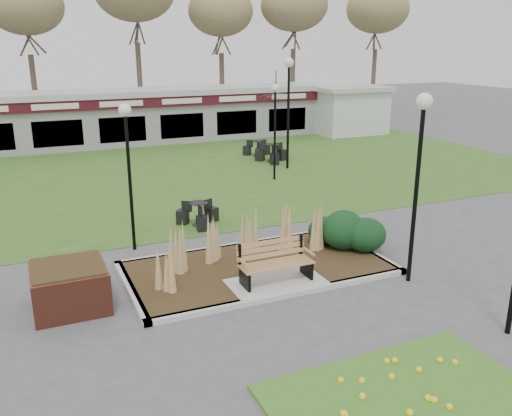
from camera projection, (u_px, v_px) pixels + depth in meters
name	position (u px, v px, depth m)	size (l,w,h in m)	color
ground	(279.00, 289.00, 12.28)	(100.00, 100.00, 0.00)	#515154
lawn	(154.00, 175.00, 22.77)	(34.00, 16.00, 0.02)	#355F1E
flower_bed	(412.00, 406.00, 8.24)	(4.20, 3.00, 0.16)	#2E6F1F
planting_bed	(301.00, 246.00, 13.84)	(6.75, 3.40, 1.27)	#352315
park_bench	(275.00, 261.00, 12.32)	(1.70, 0.66, 0.93)	#A6704B
brick_planter	(70.00, 287.00, 11.32)	(1.50, 1.50, 0.95)	brown
food_pavilion	(117.00, 117.00, 29.30)	(24.60, 3.40, 2.90)	gray
service_hut	(349.00, 109.00, 32.80)	(4.40, 3.40, 2.83)	silver
lamp_post_near_left	(420.00, 148.00, 11.80)	(0.36, 0.36, 4.35)	black
lamp_post_mid_left	(127.00, 145.00, 13.81)	(0.32, 0.32, 3.90)	black
lamp_post_mid_right	(289.00, 89.00, 22.94)	(0.39, 0.39, 4.74)	black
lamp_post_far_right	(275.00, 111.00, 21.23)	(0.32, 0.32, 3.82)	black
bistro_set_b	(199.00, 217.00, 16.47)	(1.34, 1.24, 0.72)	black
bistro_set_c	(257.00, 151.00, 26.48)	(1.35, 1.35, 0.74)	black
bistro_set_d	(272.00, 156.00, 25.16)	(1.51, 1.51, 0.83)	black
patio_umbrella	(276.00, 109.00, 30.82)	(2.75, 2.78, 2.72)	black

